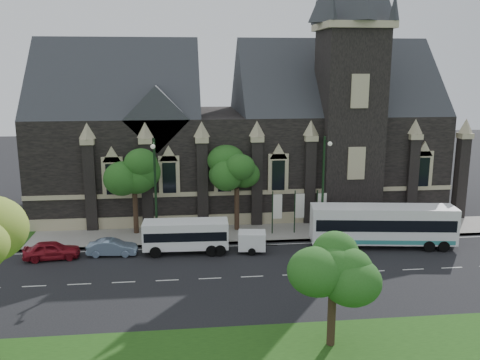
{
  "coord_description": "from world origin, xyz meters",
  "views": [
    {
      "loc": [
        -1.6,
        -33.95,
        14.66
      ],
      "look_at": [
        2.8,
        6.0,
        5.74
      ],
      "focal_mm": 38.48,
      "sensor_mm": 36.0,
      "label": 1
    }
  ],
  "objects": [
    {
      "name": "ground",
      "position": [
        0.0,
        0.0,
        0.0
      ],
      "size": [
        160.0,
        160.0,
        0.0
      ],
      "primitive_type": "plane",
      "color": "black",
      "rests_on": "ground"
    },
    {
      "name": "tree_walk_right",
      "position": [
        3.21,
        10.71,
        5.82
      ],
      "size": [
        4.08,
        4.08,
        7.8
      ],
      "color": "black",
      "rests_on": "ground"
    },
    {
      "name": "box_trailer",
      "position": [
        3.65,
        4.96,
        0.95
      ],
      "size": [
        3.23,
        1.91,
        1.68
      ],
      "rotation": [
        0.0,
        0.0,
        -0.14
      ],
      "color": "white",
      "rests_on": "ground"
    },
    {
      "name": "tour_coach",
      "position": [
        14.56,
        5.1,
        1.87
      ],
      "size": [
        11.95,
        4.03,
        3.42
      ],
      "rotation": [
        0.0,
        0.0,
        -0.13
      ],
      "color": "white",
      "rests_on": "ground"
    },
    {
      "name": "street_lamp_mid",
      "position": [
        -4.0,
        7.09,
        5.11
      ],
      "size": [
        0.36,
        1.88,
        9.0
      ],
      "color": "black",
      "rests_on": "ground"
    },
    {
      "name": "tree_walk_left",
      "position": [
        -5.8,
        10.7,
        5.73
      ],
      "size": [
        3.91,
        3.91,
        7.64
      ],
      "color": "black",
      "rests_on": "ground"
    },
    {
      "name": "tree_park_east",
      "position": [
        6.18,
        -9.32,
        4.62
      ],
      "size": [
        3.4,
        3.4,
        6.28
      ],
      "color": "black",
      "rests_on": "ground"
    },
    {
      "name": "shuttle_bus",
      "position": [
        -1.61,
        5.46,
        1.51
      ],
      "size": [
        6.81,
        2.59,
        2.6
      ],
      "rotation": [
        0.0,
        0.0,
        -0.03
      ],
      "color": "white",
      "rests_on": "ground"
    },
    {
      "name": "banner_flag_right",
      "position": [
        10.29,
        9.0,
        2.38
      ],
      "size": [
        0.9,
        0.1,
        4.0
      ],
      "color": "black",
      "rests_on": "ground"
    },
    {
      "name": "car_far_red",
      "position": [
        -12.0,
        5.12,
        0.72
      ],
      "size": [
        4.36,
        2.11,
        1.44
      ],
      "primitive_type": "imported",
      "rotation": [
        0.0,
        0.0,
        1.67
      ],
      "color": "maroon",
      "rests_on": "ground"
    },
    {
      "name": "sidewalk",
      "position": [
        0.0,
        9.5,
        0.07
      ],
      "size": [
        80.0,
        5.0,
        0.15
      ],
      "primitive_type": "cube",
      "color": "gray",
      "rests_on": "ground"
    },
    {
      "name": "museum",
      "position": [
        5.12,
        18.78,
        8.17
      ],
      "size": [
        40.0,
        17.7,
        29.9
      ],
      "color": "black",
      "rests_on": "ground"
    },
    {
      "name": "sedan",
      "position": [
        -7.45,
        5.44,
        0.64
      ],
      "size": [
        3.96,
        1.58,
        1.28
      ],
      "primitive_type": "imported",
      "rotation": [
        0.0,
        0.0,
        1.51
      ],
      "color": "#7A93B1",
      "rests_on": "ground"
    },
    {
      "name": "banner_flag_left",
      "position": [
        6.29,
        9.0,
        2.38
      ],
      "size": [
        0.9,
        0.1,
        4.0
      ],
      "color": "black",
      "rests_on": "ground"
    },
    {
      "name": "street_lamp_near",
      "position": [
        10.0,
        7.09,
        5.11
      ],
      "size": [
        0.36,
        1.88,
        9.0
      ],
      "color": "black",
      "rests_on": "ground"
    },
    {
      "name": "banner_flag_center",
      "position": [
        8.29,
        9.0,
        2.38
      ],
      "size": [
        0.9,
        0.1,
        4.0
      ],
      "color": "black",
      "rests_on": "ground"
    }
  ]
}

